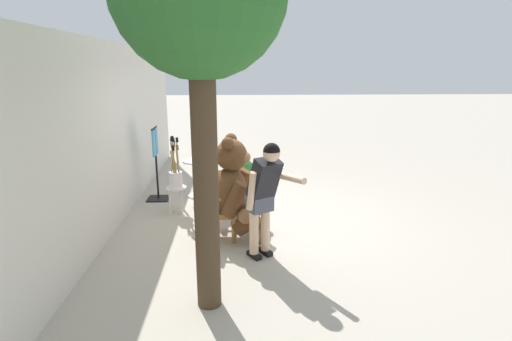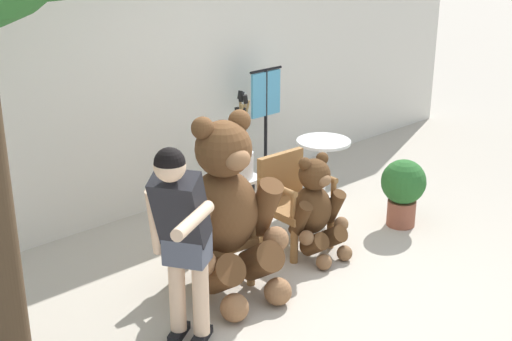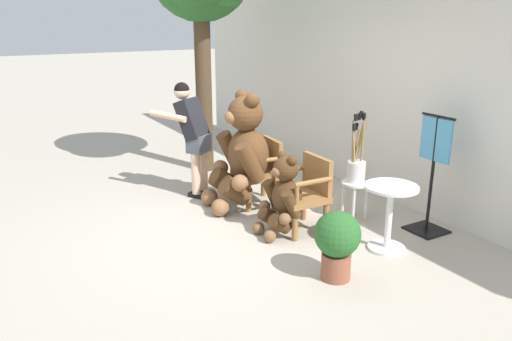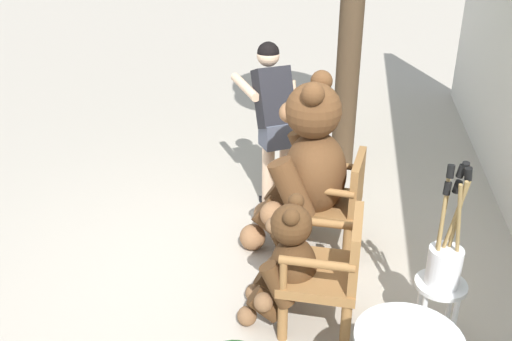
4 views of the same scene
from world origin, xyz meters
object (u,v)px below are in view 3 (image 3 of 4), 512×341
object	(u,v)px
teddy_bear_large	(242,152)
wooden_chair_right	(305,191)
person_visitor	(193,130)
round_side_table	(390,210)
clothing_display_stand	(432,172)
brush_bucket	(356,166)
teddy_bear_small	(283,195)
white_stool	(355,190)
potted_plant	(337,240)
wooden_chair_left	(261,170)

from	to	relation	value
teddy_bear_large	wooden_chair_right	bearing A→B (deg)	14.69
person_visitor	round_side_table	bearing A→B (deg)	22.33
person_visitor	clothing_display_stand	size ratio (longest dim) A/B	1.14
brush_bucket	clothing_display_stand	xyz separation A→B (m)	(0.75, 0.46, 0.05)
teddy_bear_small	white_stool	world-z (taller)	teddy_bear_small
white_stool	potted_plant	world-z (taller)	potted_plant
teddy_bear_small	person_visitor	bearing A→B (deg)	-168.90
teddy_bear_small	round_side_table	world-z (taller)	teddy_bear_small
wooden_chair_right	clothing_display_stand	size ratio (longest dim) A/B	0.63
brush_bucket	potted_plant	world-z (taller)	brush_bucket
wooden_chair_right	round_side_table	size ratio (longest dim) A/B	1.19
teddy_bear_large	person_visitor	bearing A→B (deg)	-152.98
wooden_chair_left	wooden_chair_right	xyz separation A→B (m)	(0.98, 0.00, 0.00)
person_visitor	potted_plant	world-z (taller)	person_visitor
wooden_chair_right	round_side_table	bearing A→B (deg)	26.40
wooden_chair_right	potted_plant	distance (m)	1.19
wooden_chair_right	clothing_display_stand	distance (m)	1.45
teddy_bear_small	person_visitor	xyz separation A→B (m)	(-1.72, -0.34, 0.45)
wooden_chair_right	round_side_table	world-z (taller)	wooden_chair_right
potted_plant	white_stool	bearing A→B (deg)	132.69
teddy_bear_small	potted_plant	xyz separation A→B (m)	(1.11, -0.13, -0.07)
teddy_bear_small	person_visitor	size ratio (longest dim) A/B	0.61
wooden_chair_right	person_visitor	bearing A→B (deg)	-159.90
person_visitor	teddy_bear_large	bearing A→B (deg)	27.02
teddy_bear_small	white_stool	xyz separation A→B (m)	(0.04, 1.03, -0.11)
clothing_display_stand	wooden_chair_left	bearing A→B (deg)	-145.97
person_visitor	brush_bucket	size ratio (longest dim) A/B	1.78
teddy_bear_small	teddy_bear_large	bearing A→B (deg)	178.23
teddy_bear_large	round_side_table	bearing A→B (deg)	20.46
round_side_table	white_stool	bearing A→B (deg)	161.46
potted_plant	wooden_chair_left	bearing A→B (deg)	168.51
wooden_chair_right	brush_bucket	world-z (taller)	brush_bucket
wooden_chair_left	white_stool	distance (m)	1.26
brush_bucket	round_side_table	size ratio (longest dim) A/B	1.21
wooden_chair_left	wooden_chair_right	bearing A→B (deg)	0.02
person_visitor	white_stool	distance (m)	2.29
person_visitor	potted_plant	size ratio (longest dim) A/B	2.28
teddy_bear_large	brush_bucket	world-z (taller)	teddy_bear_large
wooden_chair_left	person_visitor	distance (m)	1.07
teddy_bear_small	round_side_table	xyz separation A→B (m)	(0.90, 0.74, -0.02)
person_visitor	white_stool	bearing A→B (deg)	37.83
wooden_chair_left	clothing_display_stand	size ratio (longest dim) A/B	0.63
teddy_bear_large	teddy_bear_small	distance (m)	1.03
wooden_chair_left	brush_bucket	world-z (taller)	brush_bucket
person_visitor	round_side_table	xyz separation A→B (m)	(2.62, 1.07, -0.47)
person_visitor	white_stool	world-z (taller)	person_visitor
brush_bucket	potted_plant	distance (m)	1.60
teddy_bear_small	round_side_table	bearing A→B (deg)	39.33
wooden_chair_left	teddy_bear_small	distance (m)	1.02
wooden_chair_right	potted_plant	size ratio (longest dim) A/B	1.26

